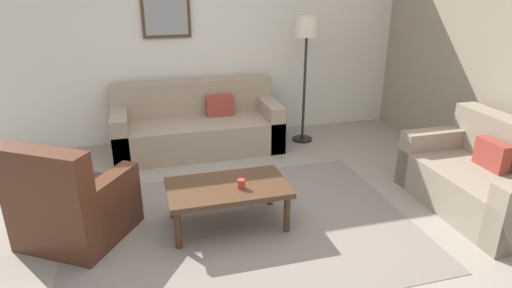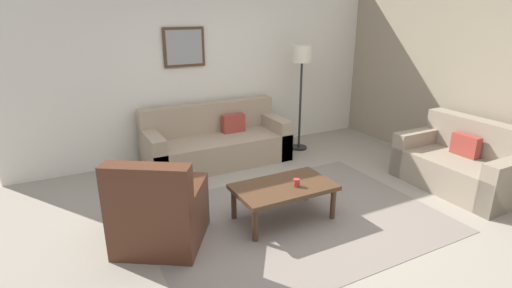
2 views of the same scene
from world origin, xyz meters
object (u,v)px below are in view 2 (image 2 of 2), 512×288
(couch_loveseat, at_px, (464,165))
(framed_artwork, at_px, (184,47))
(couch_main, at_px, (215,143))
(cup, at_px, (297,183))
(coffee_table, at_px, (284,189))
(armchair_leather, at_px, (159,218))
(lamp_standing, at_px, (302,65))

(couch_loveseat, bearing_deg, framed_artwork, 135.09)
(couch_main, distance_m, cup, 2.12)
(coffee_table, distance_m, cup, 0.17)
(couch_main, bearing_deg, couch_loveseat, -43.27)
(couch_main, relative_size, framed_artwork, 3.44)
(armchair_leather, bearing_deg, cup, -7.86)
(couch_loveseat, relative_size, coffee_table, 1.36)
(couch_loveseat, relative_size, armchair_leather, 1.36)
(couch_loveseat, height_order, coffee_table, couch_loveseat)
(coffee_table, xyz_separation_m, cup, (0.11, -0.09, 0.09))
(armchair_leather, bearing_deg, framed_artwork, 64.75)
(coffee_table, height_order, lamp_standing, lamp_standing)
(armchair_leather, distance_m, lamp_standing, 3.53)
(lamp_standing, bearing_deg, cup, -124.63)
(framed_artwork, bearing_deg, coffee_table, -83.75)
(couch_main, distance_m, framed_artwork, 1.50)
(armchair_leather, relative_size, coffee_table, 1.01)
(couch_loveseat, relative_size, lamp_standing, 0.88)
(coffee_table, bearing_deg, couch_loveseat, -8.34)
(framed_artwork, bearing_deg, couch_main, -56.58)
(couch_loveseat, height_order, lamp_standing, lamp_standing)
(couch_loveseat, height_order, framed_artwork, framed_artwork)
(armchair_leather, relative_size, lamp_standing, 0.65)
(coffee_table, bearing_deg, cup, -38.41)
(couch_loveseat, relative_size, framed_artwork, 2.40)
(armchair_leather, distance_m, framed_artwork, 2.93)
(coffee_table, bearing_deg, couch_main, 89.83)
(couch_main, xyz_separation_m, framed_artwork, (-0.27, 0.41, 1.42))
(couch_loveseat, bearing_deg, couch_main, 136.73)
(couch_main, height_order, cup, couch_main)
(couch_main, bearing_deg, lamp_standing, -4.91)
(cup, distance_m, framed_artwork, 2.85)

